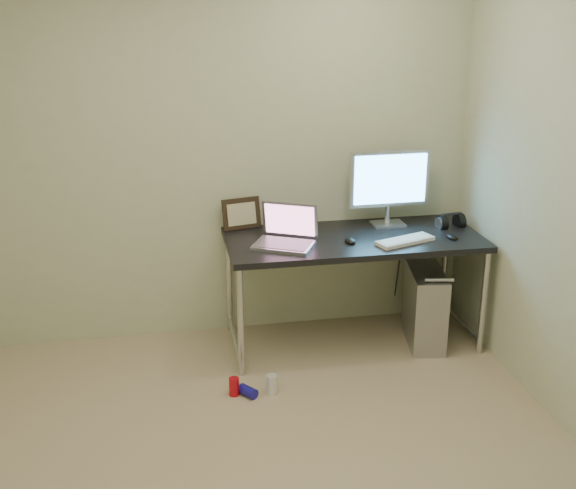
# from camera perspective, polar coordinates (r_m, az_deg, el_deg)

# --- Properties ---
(floor) EXTENTS (3.50, 3.50, 0.00)m
(floor) POSITION_cam_1_polar(r_m,az_deg,el_deg) (3.67, -3.06, -18.48)
(floor) COLOR tan
(floor) RESTS_ON ground
(wall_back) EXTENTS (3.50, 0.02, 2.50)m
(wall_back) POSITION_cam_1_polar(r_m,az_deg,el_deg) (4.75, -6.20, 7.09)
(wall_back) COLOR beige
(wall_back) RESTS_ON ground
(desk) EXTENTS (1.65, 0.72, 0.75)m
(desk) POSITION_cam_1_polar(r_m,az_deg,el_deg) (4.72, 5.19, -0.25)
(desk) COLOR black
(desk) RESTS_ON ground
(tower_computer) EXTENTS (0.30, 0.52, 0.55)m
(tower_computer) POSITION_cam_1_polar(r_m,az_deg,el_deg) (4.93, 10.76, -4.84)
(tower_computer) COLOR #A4A4A8
(tower_computer) RESTS_ON ground
(cable_a) EXTENTS (0.01, 0.16, 0.69)m
(cable_a) POSITION_cam_1_polar(r_m,az_deg,el_deg) (5.21, 8.75, -1.66)
(cable_a) COLOR black
(cable_a) RESTS_ON ground
(cable_b) EXTENTS (0.02, 0.11, 0.71)m
(cable_b) POSITION_cam_1_polar(r_m,az_deg,el_deg) (5.23, 9.74, -1.87)
(cable_b) COLOR black
(cable_b) RESTS_ON ground
(can_red) EXTENTS (0.07, 0.07, 0.11)m
(can_red) POSITION_cam_1_polar(r_m,az_deg,el_deg) (4.33, -4.28, -11.13)
(can_red) COLOR red
(can_red) RESTS_ON ground
(can_white) EXTENTS (0.09, 0.09, 0.12)m
(can_white) POSITION_cam_1_polar(r_m,az_deg,el_deg) (4.34, -1.30, -10.99)
(can_white) COLOR white
(can_white) RESTS_ON ground
(can_blue) EXTENTS (0.12, 0.13, 0.06)m
(can_blue) POSITION_cam_1_polar(r_m,az_deg,el_deg) (4.33, -3.18, -11.51)
(can_blue) COLOR #1A159E
(can_blue) RESTS_ON ground
(laptop) EXTENTS (0.45, 0.43, 0.25)m
(laptop) POSITION_cam_1_polar(r_m,az_deg,el_deg) (4.52, -0.15, 0.74)
(laptop) COLOR silver
(laptop) RESTS_ON desk
(monitor) EXTENTS (0.55, 0.16, 0.51)m
(monitor) POSITION_cam_1_polar(r_m,az_deg,el_deg) (4.87, 8.03, 4.91)
(monitor) COLOR silver
(monitor) RESTS_ON desk
(keyboard) EXTENTS (0.41, 0.25, 0.02)m
(keyboard) POSITION_cam_1_polar(r_m,az_deg,el_deg) (4.62, 9.25, 0.30)
(keyboard) COLOR white
(keyboard) RESTS_ON desk
(mouse_right) EXTENTS (0.07, 0.10, 0.03)m
(mouse_right) POSITION_cam_1_polar(r_m,az_deg,el_deg) (4.75, 12.86, 0.67)
(mouse_right) COLOR black
(mouse_right) RESTS_ON desk
(mouse_left) EXTENTS (0.07, 0.11, 0.04)m
(mouse_left) POSITION_cam_1_polar(r_m,az_deg,el_deg) (4.58, 4.94, 0.38)
(mouse_left) COLOR black
(mouse_left) RESTS_ON desk
(headphones) EXTENTS (0.19, 0.12, 0.12)m
(headphones) POSITION_cam_1_polar(r_m,az_deg,el_deg) (4.98, 12.73, 1.74)
(headphones) COLOR black
(headphones) RESTS_ON desk
(picture_frame) EXTENTS (0.27, 0.13, 0.21)m
(picture_frame) POSITION_cam_1_polar(r_m,az_deg,el_deg) (4.82, -3.70, 2.46)
(picture_frame) COLOR black
(picture_frame) RESTS_ON desk
(webcam) EXTENTS (0.04, 0.03, 0.11)m
(webcam) POSITION_cam_1_polar(r_m,az_deg,el_deg) (4.86, -0.26, 2.40)
(webcam) COLOR silver
(webcam) RESTS_ON desk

